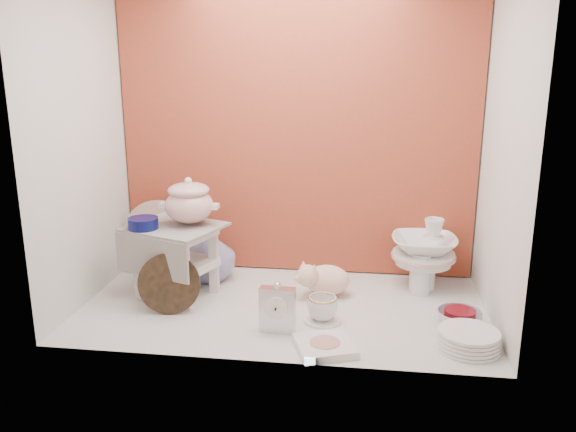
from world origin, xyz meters
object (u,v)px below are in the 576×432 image
soup_tureen (189,201)px  porcelain_tower (424,253)px  floral_platter (158,238)px  mantel_clock (277,308)px  blue_white_vase (209,253)px  crystal_bowl (459,318)px  dinner_plate_stack (468,339)px  gold_rim_teacup (323,308)px  plush_pig (327,280)px  step_stool (177,261)px

soup_tureen → porcelain_tower: size_ratio=0.74×
soup_tureen → floral_platter: size_ratio=0.67×
mantel_clock → blue_white_vase: bearing=131.7°
soup_tureen → blue_white_vase: (0.03, 0.18, -0.31)m
soup_tureen → mantel_clock: 0.68m
soup_tureen → floral_platter: 0.41m
crystal_bowl → porcelain_tower: 0.44m
dinner_plate_stack → gold_rim_teacup: bearing=164.1°
floral_platter → porcelain_tower: bearing=-0.3°
floral_platter → crystal_bowl: bearing=-15.5°
plush_pig → dinner_plate_stack: size_ratio=1.07×
step_stool → crystal_bowl: (1.28, -0.15, -0.14)m
soup_tureen → floral_platter: soup_tureen is taller
floral_platter → mantel_clock: bearing=-39.3°
soup_tureen → blue_white_vase: bearing=79.2°
step_stool → porcelain_tower: size_ratio=1.13×
blue_white_vase → plush_pig: bearing=-12.2°
blue_white_vase → dinner_plate_stack: (1.18, -0.58, -0.10)m
dinner_plate_stack → porcelain_tower: bearing=101.7°
step_stool → soup_tureen: (0.06, 0.03, 0.28)m
gold_rim_teacup → floral_platter: bearing=152.6°
mantel_clock → porcelain_tower: (0.63, 0.57, 0.07)m
soup_tureen → gold_rim_teacup: size_ratio=2.04×
crystal_bowl → porcelain_tower: size_ratio=0.53×
dinner_plate_stack → crystal_bowl: 0.22m
floral_platter → plush_pig: 0.90m
mantel_clock → dinner_plate_stack: 0.76m
porcelain_tower → mantel_clock: bearing=-137.7°
blue_white_vase → gold_rim_teacup: size_ratio=2.16×
mantel_clock → gold_rim_teacup: 0.22m
mantel_clock → porcelain_tower: 0.85m
soup_tureen → porcelain_tower: soup_tureen is taller
dinner_plate_stack → crystal_bowl: bearing=90.8°
soup_tureen → crystal_bowl: size_ratio=1.41×
porcelain_tower → plush_pig: bearing=-160.4°
step_stool → gold_rim_teacup: 0.74m
plush_pig → crystal_bowl: 0.62m
dinner_plate_stack → porcelain_tower: size_ratio=0.71×
floral_platter → dinner_plate_stack: bearing=-23.1°
plush_pig → floral_platter: bearing=160.5°
plush_pig → step_stool: bearing=178.2°
blue_white_vase → gold_rim_teacup: blue_white_vase is taller
floral_platter → porcelain_tower: (1.33, -0.01, -0.02)m
gold_rim_teacup → porcelain_tower: porcelain_tower is taller
soup_tureen → dinner_plate_stack: soup_tureen is taller
dinner_plate_stack → porcelain_tower: porcelain_tower is taller
floral_platter → gold_rim_teacup: floral_platter is taller
step_stool → blue_white_vase: bearing=85.8°
soup_tureen → floral_platter: (-0.24, 0.22, -0.26)m
mantel_clock → plush_pig: bearing=70.0°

